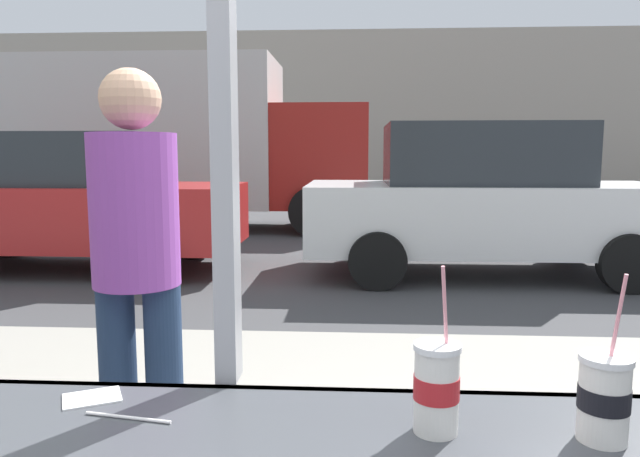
# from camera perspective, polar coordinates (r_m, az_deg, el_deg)

# --- Properties ---
(ground_plane) EXTENTS (60.00, 60.00, 0.00)m
(ground_plane) POSITION_cam_1_polar(r_m,az_deg,el_deg) (9.38, 1.54, -1.77)
(ground_plane) COLOR #424244
(sidewalk_strip) EXTENTS (16.00, 2.80, 0.16)m
(sidewalk_strip) POSITION_cam_1_polar(r_m,az_deg,el_deg) (3.20, -2.41, -18.72)
(sidewalk_strip) COLOR #9E998E
(sidewalk_strip) RESTS_ON ground
(building_facade_far) EXTENTS (28.00, 1.20, 5.52)m
(building_facade_far) POSITION_cam_1_polar(r_m,az_deg,el_deg) (20.78, 2.62, 10.85)
(building_facade_far) COLOR #A89E8E
(building_facade_far) RESTS_ON ground
(soda_cup_left) EXTENTS (0.10, 0.10, 0.32)m
(soda_cup_left) POSITION_cam_1_polar(r_m,az_deg,el_deg) (1.26, 25.72, -14.42)
(soda_cup_left) COLOR white
(soda_cup_left) RESTS_ON window_counter
(soda_cup_right) EXTENTS (0.09, 0.09, 0.33)m
(soda_cup_right) POSITION_cam_1_polar(r_m,az_deg,el_deg) (1.19, 11.17, -14.74)
(soda_cup_right) COLOR silver
(soda_cup_right) RESTS_ON window_counter
(loose_straw) EXTENTS (0.19, 0.04, 0.01)m
(loose_straw) POSITION_cam_1_polar(r_m,az_deg,el_deg) (1.32, -18.04, -16.95)
(loose_straw) COLOR white
(loose_straw) RESTS_ON window_counter
(napkin_wrapper) EXTENTS (0.15, 0.13, 0.00)m
(napkin_wrapper) POSITION_cam_1_polar(r_m,az_deg,el_deg) (1.44, -21.14, -15.00)
(napkin_wrapper) COLOR white
(napkin_wrapper) RESTS_ON window_counter
(parked_car_red) EXTENTS (4.29, 1.88, 1.73)m
(parked_car_red) POSITION_cam_1_polar(r_m,az_deg,el_deg) (8.10, -23.12, 2.44)
(parked_car_red) COLOR red
(parked_car_red) RESTS_ON ground
(parked_car_white) EXTENTS (4.28, 1.98, 1.82)m
(parked_car_white) POSITION_cam_1_polar(r_m,az_deg,el_deg) (7.41, 15.49, 2.66)
(parked_car_white) COLOR silver
(parked_car_white) RESTS_ON ground
(box_truck) EXTENTS (7.16, 2.44, 3.24)m
(box_truck) POSITION_cam_1_polar(r_m,az_deg,el_deg) (11.96, -14.10, 8.33)
(box_truck) COLOR beige
(box_truck) RESTS_ON ground
(pedestrian) EXTENTS (0.32, 0.32, 1.63)m
(pedestrian) POSITION_cam_1_polar(r_m,az_deg,el_deg) (2.30, -17.28, -2.92)
(pedestrian) COLOR navy
(pedestrian) RESTS_ON sidewalk_strip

